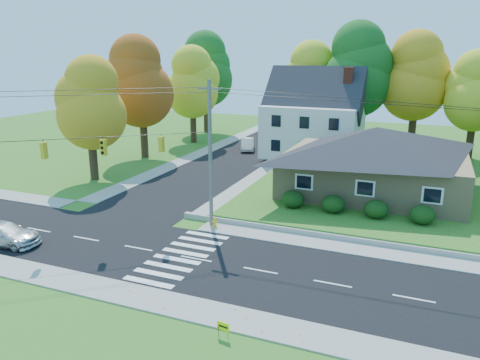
% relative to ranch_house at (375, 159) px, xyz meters
% --- Properties ---
extents(ground, '(120.00, 120.00, 0.00)m').
position_rel_ranch_house_xyz_m(ground, '(-8.00, -16.00, -3.27)').
color(ground, '#3D7923').
extents(road_main, '(90.00, 8.00, 0.02)m').
position_rel_ranch_house_xyz_m(road_main, '(-8.00, -16.00, -3.26)').
color(road_main, black).
rests_on(road_main, ground).
extents(road_cross, '(8.00, 44.00, 0.02)m').
position_rel_ranch_house_xyz_m(road_cross, '(-16.00, 10.00, -3.25)').
color(road_cross, black).
rests_on(road_cross, ground).
extents(sidewalk_north, '(90.00, 2.00, 0.08)m').
position_rel_ranch_house_xyz_m(sidewalk_north, '(-8.00, -11.00, -3.23)').
color(sidewalk_north, '#9C9A90').
rests_on(sidewalk_north, ground).
extents(sidewalk_south, '(90.00, 2.00, 0.08)m').
position_rel_ranch_house_xyz_m(sidewalk_south, '(-8.00, -21.00, -3.23)').
color(sidewalk_south, '#9C9A90').
rests_on(sidewalk_south, ground).
extents(lawn, '(30.00, 30.00, 0.50)m').
position_rel_ranch_house_xyz_m(lawn, '(5.00, 5.00, -3.02)').
color(lawn, '#3D7923').
rests_on(lawn, ground).
extents(ranch_house, '(14.60, 10.60, 5.40)m').
position_rel_ranch_house_xyz_m(ranch_house, '(0.00, 0.00, 0.00)').
color(ranch_house, tan).
rests_on(ranch_house, lawn).
extents(colonial_house, '(10.40, 8.40, 9.60)m').
position_rel_ranch_house_xyz_m(colonial_house, '(-7.96, 12.00, 1.32)').
color(colonial_house, silver).
rests_on(colonial_house, lawn).
extents(hedge_row, '(10.70, 1.70, 1.27)m').
position_rel_ranch_house_xyz_m(hedge_row, '(-0.50, -6.20, -2.13)').
color(hedge_row, '#163A10').
rests_on(hedge_row, lawn).
extents(traffic_infrastructure, '(38.10, 10.66, 10.00)m').
position_rel_ranch_house_xyz_m(traffic_infrastructure, '(-8.15, -14.65, 1.88)').
color(traffic_infrastructure, '#666059').
rests_on(traffic_infrastructure, ground).
extents(tree_lot_0, '(6.72, 6.72, 12.51)m').
position_rel_ranch_house_xyz_m(tree_lot_0, '(-10.00, 18.00, 5.04)').
color(tree_lot_0, '#3F2A19').
rests_on(tree_lot_0, lawn).
extents(tree_lot_1, '(7.84, 7.84, 14.60)m').
position_rel_ranch_house_xyz_m(tree_lot_1, '(-4.00, 17.00, 6.35)').
color(tree_lot_1, '#3F2A19').
rests_on(tree_lot_1, lawn).
extents(tree_lot_2, '(7.28, 7.28, 13.56)m').
position_rel_ranch_house_xyz_m(tree_lot_2, '(2.00, 18.00, 5.70)').
color(tree_lot_2, '#3F2A19').
rests_on(tree_lot_2, lawn).
extents(tree_lot_3, '(6.16, 6.16, 11.47)m').
position_rel_ranch_house_xyz_m(tree_lot_3, '(8.00, 17.00, 4.39)').
color(tree_lot_3, '#3F2A19').
rests_on(tree_lot_3, lawn).
extents(tree_west_0, '(6.16, 6.16, 11.47)m').
position_rel_ranch_house_xyz_m(tree_west_0, '(-25.00, -4.00, 3.89)').
color(tree_west_0, '#3F2A19').
rests_on(tree_west_0, ground).
extents(tree_west_1, '(7.28, 7.28, 13.56)m').
position_rel_ranch_house_xyz_m(tree_west_1, '(-26.00, 6.00, 5.20)').
color(tree_west_1, '#3F2A19').
rests_on(tree_west_1, ground).
extents(tree_west_2, '(6.72, 6.72, 12.51)m').
position_rel_ranch_house_xyz_m(tree_west_2, '(-25.00, 16.00, 4.54)').
color(tree_west_2, '#3F2A19').
rests_on(tree_west_2, ground).
extents(tree_west_3, '(7.84, 7.84, 14.60)m').
position_rel_ranch_house_xyz_m(tree_west_3, '(-27.00, 24.00, 5.85)').
color(tree_west_3, '#3F2A19').
rests_on(tree_west_3, ground).
extents(silver_sedan, '(4.90, 2.41, 1.37)m').
position_rel_ranch_house_xyz_m(silver_sedan, '(-20.13, -18.63, -2.56)').
color(silver_sedan, silver).
rests_on(silver_sedan, road_main).
extents(white_car, '(2.97, 4.59, 1.43)m').
position_rel_ranch_house_xyz_m(white_car, '(-16.55, 13.99, -2.53)').
color(white_car, silver).
rests_on(white_car, road_cross).
extents(fire_hydrant, '(0.43, 0.34, 0.76)m').
position_rel_ranch_house_xyz_m(fire_hydrant, '(-9.12, -11.05, -2.90)').
color(fire_hydrant, yellow).
rests_on(fire_hydrant, ground).
extents(yard_sign, '(0.59, 0.12, 0.74)m').
position_rel_ranch_house_xyz_m(yard_sign, '(-3.34, -22.47, -2.74)').
color(yard_sign, black).
rests_on(yard_sign, ground).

